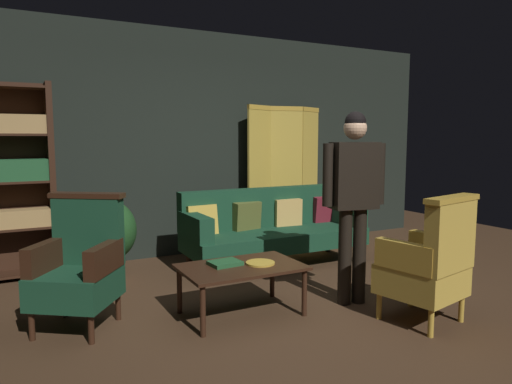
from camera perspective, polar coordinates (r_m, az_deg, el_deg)
ground_plane at (r=4.14m, az=5.32°, el=-14.35°), size 10.00×10.00×0.00m
back_wall at (r=6.06m, az=-7.30°, el=5.82°), size 7.20×0.10×2.80m
folding_screen at (r=6.48m, az=3.65°, el=2.24°), size 1.30×0.32×1.90m
bookshelf at (r=5.44m, az=-27.97°, el=1.58°), size 0.90×0.32×2.05m
velvet_couch at (r=5.49m, az=1.91°, el=-4.12°), size 2.12×0.78×0.88m
coffee_table at (r=3.96m, az=-1.79°, el=-9.56°), size 1.00×0.64×0.42m
armchair_gilt_accent at (r=4.00m, az=20.30°, el=-8.10°), size 0.69×0.68×1.04m
armchair_wing_left at (r=3.94m, az=-20.63°, el=-8.34°), size 0.81×0.80×1.04m
standing_figure at (r=4.20m, az=11.78°, el=0.28°), size 0.58×0.29×1.70m
potted_plant at (r=5.09m, az=-17.34°, el=-4.93°), size 0.55×0.55×0.84m
book_green_cloth at (r=3.97m, az=-3.78°, el=-8.60°), size 0.27×0.22×0.03m
brass_tray at (r=4.00m, az=0.52°, el=-8.60°), size 0.25×0.25×0.02m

